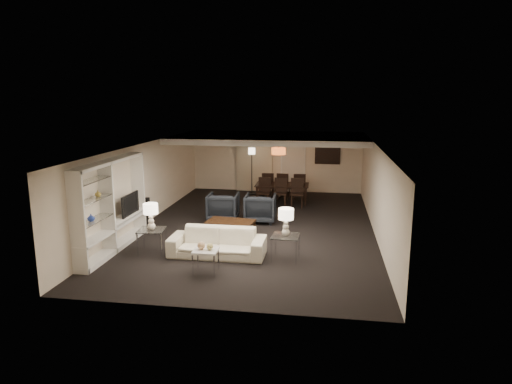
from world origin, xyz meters
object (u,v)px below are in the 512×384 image
object	(u,v)px
chair_nl	(264,192)
table_lamp_right	(286,222)
floor_lamp	(252,171)
side_table_right	(286,248)
chair_fl	(268,185)
side_table_left	(152,241)
chair_nm	(280,193)
marble_table	(206,261)
coffee_table	(231,229)
chair_nr	(297,193)
dining_table	(282,194)
television	(127,204)
vase_blue	(91,218)
armchair_right	(260,208)
table_lamp_left	(151,217)
chair_fr	(299,186)
pendant_light	(279,151)
sofa	(217,243)
floor_speaker	(148,213)
armchair_left	(223,207)
vase_amber	(98,193)
chair_fm	(284,186)

from	to	relation	value
chair_nl	table_lamp_right	bearing A→B (deg)	-73.66
chair_nl	floor_lamp	bearing A→B (deg)	114.02
side_table_right	chair_fl	bearing A→B (deg)	100.83
side_table_left	side_table_right	world-z (taller)	same
chair_nm	marble_table	bearing A→B (deg)	-99.81
side_table_right	chair_fl	size ratio (longest dim) A/B	0.64
coffee_table	chair_nr	xyz separation A→B (m)	(1.62, 3.79, 0.28)
dining_table	television	bearing A→B (deg)	-126.95
marble_table	vase_blue	xyz separation A→B (m)	(-2.74, 0.08, 0.88)
armchair_right	chair_nr	world-z (taller)	chair_nr
table_lamp_left	chair_nm	distance (m)	6.05
side_table_left	marble_table	bearing A→B (deg)	-32.91
television	vase_blue	bearing A→B (deg)	179.07
marble_table	chair_fr	size ratio (longest dim) A/B	0.53
floor_lamp	chair_fr	bearing A→B (deg)	-18.56
marble_table	television	size ratio (longest dim) A/B	0.54
armchair_right	chair_fl	xyz separation A→B (m)	(-0.18, 3.39, 0.07)
pendant_light	table_lamp_left	size ratio (longest dim) A/B	0.77
sofa	side_table_right	distance (m)	1.70
table_lamp_right	vase_blue	distance (m)	4.57
floor_speaker	coffee_table	bearing A→B (deg)	7.10
pendant_light	television	size ratio (longest dim) A/B	0.52
side_table_right	chair_nl	xyz separation A→B (m)	(-1.28, 5.39, 0.21)
vase_blue	armchair_left	bearing A→B (deg)	63.63
vase_amber	chair_fm	world-z (taller)	vase_amber
vase_blue	chair_fm	world-z (taller)	vase_blue
armchair_left	table_lamp_left	bearing A→B (deg)	68.79
armchair_left	side_table_left	size ratio (longest dim) A/B	1.49
armchair_right	table_lamp_right	world-z (taller)	table_lamp_right
pendant_light	floor_speaker	xyz separation A→B (m)	(-3.50, -4.07, -1.45)
chair_nl	chair_nr	distance (m)	1.20
sofa	floor_lamp	world-z (taller)	floor_lamp
table_lamp_left	marble_table	bearing A→B (deg)	-32.91
marble_table	dining_table	size ratio (longest dim) A/B	0.28
sofa	vase_blue	bearing A→B (deg)	-159.26
vase_amber	table_lamp_left	bearing A→B (deg)	30.86
side_table_left	marble_table	xyz separation A→B (m)	(1.70, -1.10, -0.03)
coffee_table	chair_fl	distance (m)	5.12
television	floor_speaker	distance (m)	1.36
coffee_table	armchair_right	bearing A→B (deg)	70.56
sofa	side_table_right	world-z (taller)	sofa
vase_blue	chair_fr	distance (m)	8.89
chair_fr	vase_blue	bearing A→B (deg)	53.75
vase_amber	chair_fl	bearing A→B (deg)	66.61
side_table_right	chair_fr	xyz separation A→B (m)	(-0.08, 6.69, 0.21)
sofa	floor_speaker	xyz separation A→B (m)	(-2.63, 2.07, 0.13)
pendant_light	armchair_right	size ratio (longest dim) A/B	0.54
vase_blue	coffee_table	bearing A→B (deg)	43.72
coffee_table	vase_amber	size ratio (longest dim) A/B	8.33
chair_fr	dining_table	bearing A→B (deg)	40.53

